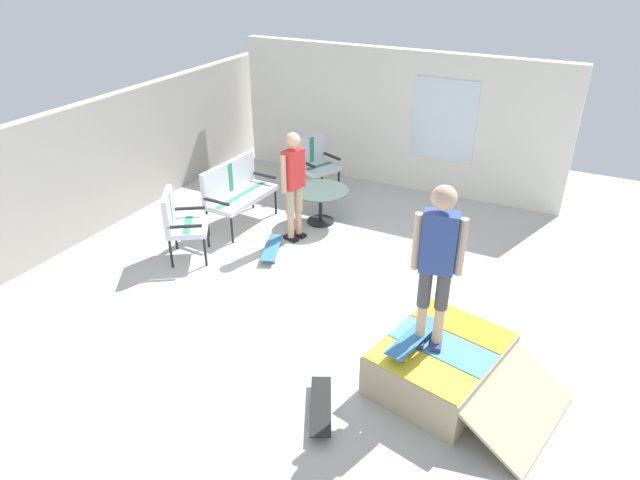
{
  "coord_description": "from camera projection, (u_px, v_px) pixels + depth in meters",
  "views": [
    {
      "loc": [
        -5.64,
        -2.77,
        4.13
      ],
      "look_at": [
        -0.0,
        0.09,
        0.7
      ],
      "focal_mm": 31.67,
      "sensor_mm": 36.0,
      "label": 1
    }
  ],
  "objects": [
    {
      "name": "patio_bench",
      "position": [
        236.0,
        188.0,
        8.89
      ],
      "size": [
        1.28,
        0.62,
        1.02
      ],
      "color": "black",
      "rests_on": "ground_plane"
    },
    {
      "name": "person_skater",
      "position": [
        437.0,
        257.0,
        5.21
      ],
      "size": [
        0.29,
        0.47,
        1.73
      ],
      "color": "navy",
      "rests_on": "skate_ramp"
    },
    {
      "name": "ground_plane",
      "position": [
        326.0,
        291.0,
        7.51
      ],
      "size": [
        12.0,
        12.0,
        0.1
      ],
      "primitive_type": "cube",
      "color": "beige"
    },
    {
      "name": "patio_chair_near_house",
      "position": [
        315.0,
        159.0,
        10.02
      ],
      "size": [
        0.79,
        0.75,
        1.02
      ],
      "color": "black",
      "rests_on": "ground_plane"
    },
    {
      "name": "skateboard_spare",
      "position": [
        321.0,
        406.0,
        5.49
      ],
      "size": [
        0.81,
        0.53,
        0.1
      ],
      "color": "black",
      "rests_on": "ground_plane"
    },
    {
      "name": "patio_chair_by_wall",
      "position": [
        179.0,
        219.0,
        7.91
      ],
      "size": [
        0.82,
        0.8,
        1.02
      ],
      "color": "black",
      "rests_on": "ground_plane"
    },
    {
      "name": "patio_table",
      "position": [
        320.0,
        199.0,
        9.01
      ],
      "size": [
        0.9,
        0.9,
        0.57
      ],
      "color": "black",
      "rests_on": "ground_plane"
    },
    {
      "name": "back_wall_cinderblock",
      "position": [
        92.0,
        168.0,
        8.61
      ],
      "size": [
        9.0,
        0.2,
        1.98
      ],
      "color": "#ADA89E",
      "rests_on": "ground_plane"
    },
    {
      "name": "skateboard_by_bench",
      "position": [
        272.0,
        248.0,
        8.27
      ],
      "size": [
        0.82,
        0.48,
        0.1
      ],
      "color": "#3372B2",
      "rests_on": "ground_plane"
    },
    {
      "name": "person_watching",
      "position": [
        294.0,
        179.0,
        8.26
      ],
      "size": [
        0.47,
        0.3,
        1.68
      ],
      "color": "black",
      "rests_on": "ground_plane"
    },
    {
      "name": "skate_ramp",
      "position": [
        443.0,
        365.0,
        5.78
      ],
      "size": [
        1.68,
        1.97,
        0.49
      ],
      "color": "tan",
      "rests_on": "ground_plane"
    },
    {
      "name": "house_facade",
      "position": [
        396.0,
        119.0,
        10.08
      ],
      "size": [
        0.23,
        6.0,
        2.44
      ],
      "color": "white",
      "rests_on": "ground_plane"
    },
    {
      "name": "skateboard_on_ramp",
      "position": [
        414.0,
        338.0,
        5.64
      ],
      "size": [
        0.82,
        0.36,
        0.1
      ],
      "color": "#3372B2",
      "rests_on": "skate_ramp"
    }
  ]
}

